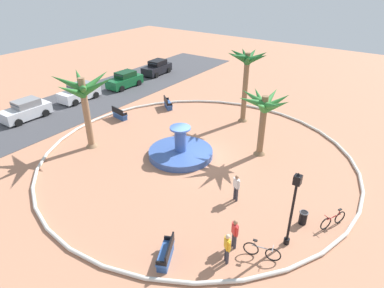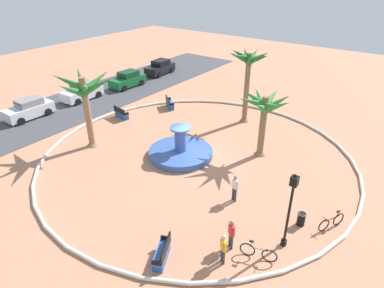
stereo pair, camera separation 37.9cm
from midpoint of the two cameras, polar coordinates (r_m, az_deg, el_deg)
name	(u,v)px [view 1 (the left image)]	position (r m, az deg, el deg)	size (l,w,h in m)	color
ground_plane	(197,157)	(23.12, 0.36, -2.24)	(80.00, 80.00, 0.00)	tan
plaza_curb	(197,156)	(23.07, 0.36, -2.03)	(21.15, 21.15, 0.20)	silver
street_asphalt	(62,109)	(33.13, -21.52, 5.55)	(48.00, 8.00, 0.03)	#424247
fountain	(181,152)	(23.13, -2.41, -1.36)	(4.42, 4.42, 2.21)	#38569E
palm_tree_near_fountain	(84,94)	(24.00, -18.41, 8.06)	(4.41, 4.29, 5.43)	#8E6B4C
palm_tree_by_curb	(247,66)	(27.20, 8.89, 13.01)	(3.32, 3.36, 6.01)	brown
palm_tree_mid_plaza	(264,108)	(22.45, 11.75, 5.98)	(3.65, 3.65, 4.55)	brown
bench_east	(120,115)	(29.53, -12.60, 4.90)	(0.77, 1.66, 1.00)	#335BA8
bench_west	(168,104)	(31.16, -4.49, 6.77)	(1.40, 1.56, 1.00)	#335BA8
bench_north	(166,255)	(15.75, -5.18, -18.28)	(1.66, 1.14, 1.00)	#335BA8
lamppost	(293,204)	(15.70, 16.20, -9.82)	(0.32, 0.32, 4.03)	black
trash_bin	(303,217)	(18.28, 17.84, -11.82)	(0.46, 0.46, 0.73)	black
bicycle_red_frame	(262,251)	(16.06, 11.12, -17.50)	(0.56, 1.68, 0.94)	black
bicycle_by_lamppost	(333,220)	(18.63, 22.36, -11.89)	(1.56, 0.84, 0.94)	black
person_cyclist_helmet	(235,232)	(15.98, 6.60, -14.74)	(0.36, 0.44, 1.61)	#33333D
person_cyclist_photo	(227,247)	(15.31, 5.29, -17.07)	(0.38, 0.42, 1.60)	#33333D
person_pedestrian_stroll	(236,186)	(18.75, 6.99, -7.20)	(0.31, 0.50, 1.66)	#33333D
parked_car_leftmost	(26,110)	(32.01, -26.76, 5.16)	(4.02, 1.96, 1.67)	silver
parked_car_second	(80,92)	(34.64, -18.93, 8.32)	(4.03, 1.98, 1.67)	silver
parked_car_third	(125,80)	(37.27, -11.67, 10.63)	(4.05, 2.02, 1.67)	#145B2D
parked_car_rightmost	(157,68)	(41.36, -6.27, 12.79)	(4.10, 2.11, 1.67)	black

